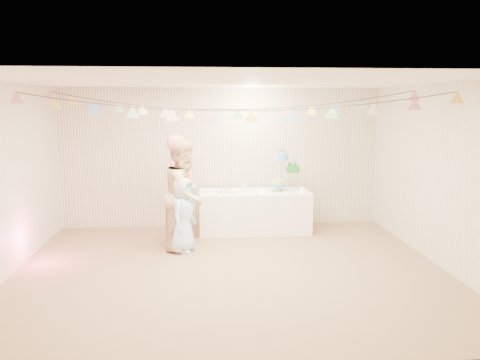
{
  "coord_description": "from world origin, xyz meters",
  "views": [
    {
      "loc": [
        -0.4,
        -6.26,
        2.33
      ],
      "look_at": [
        0.2,
        0.8,
        1.15
      ],
      "focal_mm": 35.0,
      "sensor_mm": 36.0,
      "label": 1
    }
  ],
  "objects": [
    {
      "name": "front_wall",
      "position": [
        0.0,
        -2.5,
        1.3
      ],
      "size": [
        6.0,
        6.0,
        0.0
      ],
      "primitive_type": "plane",
      "color": "white",
      "rests_on": "ground"
    },
    {
      "name": "person_adult_b",
      "position": [
        -0.66,
        1.11,
        0.88
      ],
      "size": [
        0.92,
        1.03,
        1.76
      ],
      "primitive_type": "imported",
      "rotation": [
        0.0,
        0.0,
        1.21
      ],
      "color": "beige",
      "rests_on": "floor"
    },
    {
      "name": "tealight_2",
      "position": [
        0.66,
        1.75,
        0.76
      ],
      "size": [
        0.04,
        0.04,
        0.03
      ],
      "primitive_type": "cylinder",
      "color": "#FFD88C",
      "rests_on": "table"
    },
    {
      "name": "floor",
      "position": [
        0.0,
        0.0,
        0.0
      ],
      "size": [
        6.0,
        6.0,
        0.0
      ],
      "primitive_type": "plane",
      "color": "#836447",
      "rests_on": "ground"
    },
    {
      "name": "cake_stand",
      "position": [
        1.11,
        2.02,
        1.1
      ],
      "size": [
        0.63,
        0.37,
        0.7
      ],
      "primitive_type": null,
      "color": "silver",
      "rests_on": "table"
    },
    {
      "name": "tealight_6",
      "position": [
        0.7,
        2.04,
        0.76
      ],
      "size": [
        0.04,
        0.04,
        0.03
      ],
      "primitive_type": "cylinder",
      "color": "#FFD88C",
      "rests_on": "table"
    },
    {
      "name": "table",
      "position": [
        0.56,
        1.97,
        0.37
      ],
      "size": [
        1.98,
        0.79,
        0.74
      ],
      "primitive_type": "cube",
      "color": "white",
      "rests_on": "floor"
    },
    {
      "name": "cake_middle",
      "position": [
        1.29,
        2.11,
        1.11
      ],
      "size": [
        0.27,
        0.27,
        0.22
      ],
      "primitive_type": null,
      "color": "#21791A",
      "rests_on": "cake_stand"
    },
    {
      "name": "person_adult_a",
      "position": [
        -0.75,
        1.5,
        0.9
      ],
      "size": [
        0.68,
        0.78,
        1.8
      ],
      "primitive_type": "imported",
      "rotation": [
        0.0,
        0.0,
        1.11
      ],
      "color": "#F4837F",
      "rests_on": "floor"
    },
    {
      "name": "ceiling",
      "position": [
        0.0,
        0.0,
        2.6
      ],
      "size": [
        6.0,
        6.0,
        0.0
      ],
      "primitive_type": "plane",
      "color": "white",
      "rests_on": "ground"
    },
    {
      "name": "cake_bottom",
      "position": [
        0.96,
        1.96,
        0.84
      ],
      "size": [
        0.31,
        0.31,
        0.15
      ],
      "primitive_type": null,
      "color": "#27B6AD",
      "rests_on": "cake_stand"
    },
    {
      "name": "left_wall",
      "position": [
        -3.0,
        0.0,
        1.3
      ],
      "size": [
        5.0,
        5.0,
        0.0
      ],
      "primitive_type": "plane",
      "color": "white",
      "rests_on": "ground"
    },
    {
      "name": "back_wall",
      "position": [
        0.0,
        2.5,
        1.3
      ],
      "size": [
        6.0,
        6.0,
        0.0
      ],
      "primitive_type": "plane",
      "color": "white",
      "rests_on": "ground"
    },
    {
      "name": "person_child",
      "position": [
        -0.68,
        0.92,
        0.59
      ],
      "size": [
        0.57,
        0.68,
        1.18
      ],
      "primitive_type": "imported",
      "rotation": [
        0.0,
        0.0,
        1.18
      ],
      "color": "#B0DCF9",
      "rests_on": "floor"
    },
    {
      "name": "tealight_0",
      "position": [
        -0.24,
        1.82,
        0.76
      ],
      "size": [
        0.04,
        0.04,
        0.03
      ],
      "primitive_type": "cylinder",
      "color": "#FFD88C",
      "rests_on": "table"
    },
    {
      "name": "cake_top_tier",
      "position": [
        1.05,
        1.99,
        1.38
      ],
      "size": [
        0.25,
        0.25,
        0.19
      ],
      "primitive_type": null,
      "color": "#50A2FD",
      "rests_on": "cake_stand"
    },
    {
      "name": "right_wall",
      "position": [
        3.0,
        0.0,
        1.3
      ],
      "size": [
        5.0,
        5.0,
        0.0
      ],
      "primitive_type": "plane",
      "color": "white",
      "rests_on": "ground"
    },
    {
      "name": "platter",
      "position": [
        0.08,
        1.92,
        0.76
      ],
      "size": [
        0.31,
        0.31,
        0.02
      ],
      "primitive_type": "cylinder",
      "color": "white",
      "rests_on": "table"
    },
    {
      "name": "bunting_back",
      "position": [
        0.0,
        1.1,
        2.35
      ],
      "size": [
        5.6,
        1.1,
        0.4
      ],
      "primitive_type": null,
      "color": "pink",
      "rests_on": "ceiling"
    },
    {
      "name": "tealight_5",
      "position": [
        1.46,
        2.12,
        0.76
      ],
      "size": [
        0.04,
        0.04,
        0.03
      ],
      "primitive_type": "cylinder",
      "color": "#FFD88C",
      "rests_on": "table"
    },
    {
      "name": "posy",
      "position": [
        0.37,
        2.02,
        0.82
      ],
      "size": [
        0.13,
        0.13,
        0.14
      ],
      "primitive_type": null,
      "color": "white",
      "rests_on": "table"
    },
    {
      "name": "tealight_1",
      "position": [
        0.21,
        2.15,
        0.76
      ],
      "size": [
        0.04,
        0.04,
        0.03
      ],
      "primitive_type": "cylinder",
      "color": "#FFD88C",
      "rests_on": "table"
    },
    {
      "name": "tealight_3",
      "position": [
        0.91,
        2.19,
        0.76
      ],
      "size": [
        0.04,
        0.04,
        0.03
      ],
      "primitive_type": "cylinder",
      "color": "#FFD88C",
      "rests_on": "table"
    },
    {
      "name": "tealight_4",
      "position": [
        1.38,
        1.79,
        0.76
      ],
      "size": [
        0.04,
        0.04,
        0.03
      ],
      "primitive_type": "cylinder",
      "color": "#FFD88C",
      "rests_on": "table"
    },
    {
      "name": "bunting_front",
      "position": [
        0.0,
        -0.2,
        2.32
      ],
      "size": [
        5.6,
        0.9,
        0.36
      ],
      "primitive_type": null,
      "color": "#72A5E5",
      "rests_on": "ceiling"
    }
  ]
}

